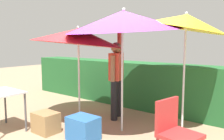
# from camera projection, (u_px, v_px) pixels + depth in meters

# --- Properties ---
(ground_plane) EXTENTS (24.00, 24.00, 0.00)m
(ground_plane) POSITION_uv_depth(u_px,v_px,m) (102.00, 133.00, 4.06)
(ground_plane) COLOR #9E8466
(hedge_row) EXTENTS (8.00, 0.70, 1.10)m
(hedge_row) POSITION_uv_depth(u_px,v_px,m) (154.00, 86.00, 5.50)
(hedge_row) COLOR #23602D
(hedge_row) RESTS_ON ground_plane
(umbrella_rainbow) EXTENTS (1.83, 1.83, 1.99)m
(umbrella_rainbow) POSITION_uv_depth(u_px,v_px,m) (78.00, 36.00, 4.53)
(umbrella_rainbow) COLOR silver
(umbrella_rainbow) RESTS_ON ground_plane
(umbrella_orange) EXTENTS (2.00, 2.02, 2.22)m
(umbrella_orange) POSITION_uv_depth(u_px,v_px,m) (123.00, 21.00, 3.94)
(umbrella_orange) COLOR silver
(umbrella_orange) RESTS_ON ground_plane
(umbrella_yellow) EXTENTS (1.47, 1.45, 2.23)m
(umbrella_yellow) POSITION_uv_depth(u_px,v_px,m) (186.00, 22.00, 3.97)
(umbrella_yellow) COLOR silver
(umbrella_yellow) RESTS_ON ground_plane
(person_vendor) EXTENTS (0.33, 0.55, 1.88)m
(person_vendor) POSITION_uv_depth(u_px,v_px,m) (116.00, 74.00, 4.79)
(person_vendor) COLOR black
(person_vendor) RESTS_ON ground_plane
(chair_plastic) EXTENTS (0.51, 0.51, 0.89)m
(chair_plastic) POSITION_uv_depth(u_px,v_px,m) (175.00, 131.00, 2.84)
(chair_plastic) COLOR #B72D2D
(chair_plastic) RESTS_ON ground_plane
(cooler_box) EXTENTS (0.48, 0.37, 0.39)m
(cooler_box) POSITION_uv_depth(u_px,v_px,m) (83.00, 128.00, 3.78)
(cooler_box) COLOR #2D6BB7
(cooler_box) RESTS_ON ground_plane
(crate_cardboard) EXTENTS (0.44, 0.34, 0.36)m
(crate_cardboard) POSITION_uv_depth(u_px,v_px,m) (46.00, 122.00, 4.09)
(crate_cardboard) COLOR #9E7A4C
(crate_cardboard) RESTS_ON ground_plane
(folding_table) EXTENTS (0.80, 0.60, 0.73)m
(folding_table) POSITION_uv_depth(u_px,v_px,m) (0.00, 96.00, 4.10)
(folding_table) COLOR #4C4C51
(folding_table) RESTS_ON ground_plane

